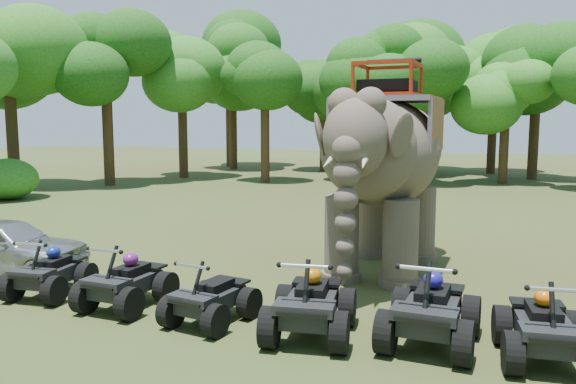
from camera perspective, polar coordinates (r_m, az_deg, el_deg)
name	(u,v)px	position (r m, az deg, el deg)	size (l,w,h in m)	color
ground	(267,294)	(11.33, -2.12, -10.30)	(110.00, 110.00, 0.00)	#47381E
elephant	(385,166)	(12.89, 9.81, 2.65)	(2.52, 5.74, 4.82)	brown
parked_car	(4,245)	(14.21, -26.91, -4.85)	(1.49, 3.72, 1.27)	#ADAFB4
atv_0	(50,266)	(12.02, -23.06, -6.95)	(1.15, 1.58, 1.17)	black
atv_1	(126,275)	(10.78, -16.13, -8.09)	(1.21, 1.66, 1.23)	black
atv_2	(211,290)	(9.71, -7.84, -9.85)	(1.12, 1.53, 1.14)	black
atv_3	(311,295)	(9.03, 2.31, -10.44)	(1.31, 1.80, 1.33)	black
atv_4	(431,301)	(8.96, 14.32, -10.66)	(1.36, 1.86, 1.38)	black
atv_5	(545,319)	(8.91, 24.67, -11.62)	(1.23, 1.69, 1.25)	black
tree_0	(414,121)	(31.13, 12.63, 7.07)	(4.84, 4.84, 6.91)	#195114
tree_1	(505,124)	(33.08, 21.18, 6.50)	(4.63, 4.63, 6.62)	#195114
tree_24	(10,99)	(31.79, -26.39, 8.42)	(6.32, 6.32, 9.03)	#195114
tree_25	(107,103)	(31.72, -17.93, 8.57)	(6.13, 6.13, 8.76)	#195114
tree_26	(182,109)	(35.03, -10.69, 8.28)	(5.84, 5.84, 8.35)	#195114
tree_27	(265,122)	(31.68, -2.35, 7.07)	(4.71, 4.71, 6.73)	#195114
tree_28	(339,114)	(32.02, 5.19, 7.88)	(5.36, 5.36, 7.65)	#195114
tree_29	(416,112)	(36.72, 12.88, 7.89)	(5.59, 5.59, 7.99)	#195114
tree_30	(385,112)	(31.68, 9.86, 8.02)	(5.52, 5.52, 7.88)	#195114
tree_31	(493,108)	(39.36, 20.13, 8.01)	(6.01, 6.01, 8.59)	#195114
tree_32	(536,103)	(36.38, 23.86, 8.28)	(6.30, 6.30, 9.01)	#195114
tree_33	(233,105)	(40.75, -5.64, 8.78)	(6.43, 6.43, 9.18)	#195114
tree_34	(393,97)	(40.30, 10.61, 9.49)	(7.19, 7.19, 10.27)	#195114
tree_35	(324,118)	(38.88, 3.65, 7.54)	(5.16, 5.16, 7.37)	#195114
tree_36	(230,100)	(43.00, -5.96, 9.24)	(7.01, 7.01, 10.01)	#195114
tree_37	(431,113)	(39.76, 14.33, 7.79)	(5.61, 5.61, 8.01)	#195114
tree_38	(420,119)	(36.87, 13.24, 7.23)	(5.01, 5.01, 7.16)	#195114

